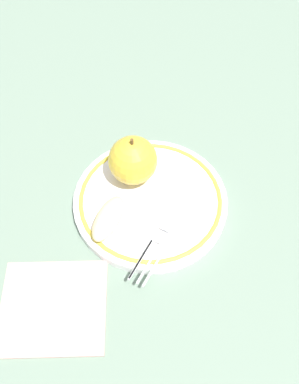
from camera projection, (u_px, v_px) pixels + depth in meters
ground_plane at (159, 206)px, 0.60m from camera, size 2.00×2.00×0.00m
plate at (150, 204)px, 0.59m from camera, size 0.21×0.21×0.02m
apple_red_whole at (133, 160)px, 0.58m from camera, size 0.07×0.07×0.08m
apple_slice_front at (108, 218)px, 0.55m from camera, size 0.04×0.08×0.02m
fork at (168, 224)px, 0.56m from camera, size 0.06×0.17×0.00m
napkin_folded at (53, 306)px, 0.51m from camera, size 0.15×0.15×0.01m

